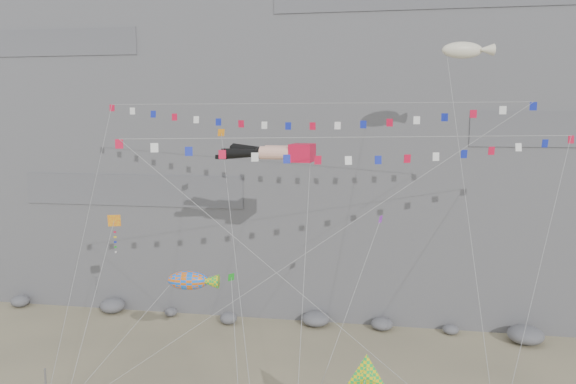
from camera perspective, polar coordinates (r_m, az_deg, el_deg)
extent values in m
cube|color=slate|center=(64.64, 4.65, 12.97)|extent=(80.00, 28.00, 50.00)
cube|color=red|center=(39.85, 1.46, 4.01)|extent=(1.71, 2.25, 1.26)
cylinder|color=#EFAC95|center=(39.69, -1.34, 3.99)|extent=(2.20, 1.09, 0.93)
sphere|color=black|center=(39.98, -2.82, 4.01)|extent=(0.85, 0.85, 0.85)
cone|color=black|center=(40.38, -4.53, 3.93)|extent=(2.60, 0.97, 0.87)
cube|color=black|center=(40.97, -6.78, 3.56)|extent=(0.85, 0.43, 0.31)
cylinder|color=#EFAC95|center=(40.90, -0.87, 4.11)|extent=(2.20, 1.09, 0.93)
sphere|color=black|center=(41.19, -2.31, 4.13)|extent=(0.85, 0.85, 0.85)
cone|color=black|center=(41.56, -3.98, 4.31)|extent=(2.62, 0.97, 0.93)
cube|color=black|center=(42.12, -6.18, 4.21)|extent=(0.85, 0.43, 0.31)
cylinder|color=gray|center=(34.04, 1.01, -10.82)|extent=(0.03, 0.03, 22.29)
cylinder|color=gray|center=(38.81, -10.63, -5.91)|extent=(0.03, 0.03, 27.51)
cylinder|color=gray|center=(35.06, 13.74, -9.41)|extent=(0.03, 0.03, 20.11)
cylinder|color=gray|center=(39.88, -19.65, -12.15)|extent=(0.03, 0.03, 14.57)
cylinder|color=gray|center=(38.54, -16.92, -15.46)|extent=(0.03, 0.03, 12.62)
cylinder|color=gray|center=(37.07, 18.85, -3.96)|extent=(0.03, 0.03, 26.50)
cylinder|color=gray|center=(35.70, -5.13, -8.82)|extent=(0.03, 0.03, 24.27)
cylinder|color=gray|center=(35.52, 5.36, -13.85)|extent=(0.03, 0.03, 16.80)
cylinder|color=gray|center=(33.76, -5.19, -17.75)|extent=(0.03, 0.03, 11.58)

